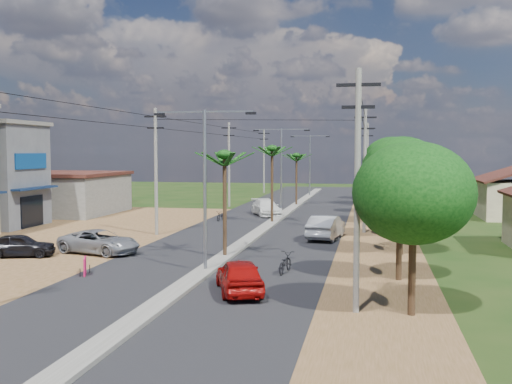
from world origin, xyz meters
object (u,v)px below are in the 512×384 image
at_px(car_parked_dark, 20,246).
at_px(moto_rider_east, 285,264).
at_px(car_red_near, 240,277).
at_px(car_parked_silver, 99,242).
at_px(car_silver_mid, 326,228).
at_px(car_white_far, 266,208).
at_px(roadside_sign, 85,267).

bearing_deg(car_parked_dark, moto_rider_east, -113.09).
xyz_separation_m(car_red_near, car_parked_silver, (-10.11, 7.86, -0.05)).
distance_m(car_silver_mid, moto_rider_east, 11.76).
height_order(car_red_near, car_white_far, car_red_near).
relative_size(car_parked_dark, roadside_sign, 3.79).
relative_size(moto_rider_east, roadside_sign, 1.88).
distance_m(car_red_near, car_white_far, 29.97).
bearing_deg(moto_rider_east, car_red_near, 81.63).
distance_m(car_silver_mid, car_parked_silver, 14.98).
height_order(car_silver_mid, car_parked_silver, car_silver_mid).
xyz_separation_m(car_white_far, roadside_sign, (-4.00, -27.56, -0.29)).
bearing_deg(car_parked_silver, moto_rider_east, -91.55).
xyz_separation_m(car_silver_mid, roadside_sign, (-10.50, -14.00, -0.37)).
relative_size(car_parked_silver, roadside_sign, 4.86).
xyz_separation_m(moto_rider_east, roadside_sign, (-9.39, -2.29, -0.06)).
height_order(car_white_far, roadside_sign, car_white_far).
bearing_deg(car_red_near, car_silver_mid, -118.22).
bearing_deg(car_silver_mid, car_red_near, 89.79).
relative_size(car_white_far, car_parked_silver, 1.01).
relative_size(car_white_far, roadside_sign, 4.93).
height_order(car_white_far, moto_rider_east, car_white_far).
bearing_deg(roadside_sign, car_white_far, 58.31).
height_order(car_silver_mid, car_white_far, car_silver_mid).
height_order(car_parked_dark, moto_rider_east, car_parked_dark).
xyz_separation_m(car_silver_mid, car_white_far, (-6.50, 13.56, -0.08)).
bearing_deg(car_parked_silver, roadside_sign, -145.52).
bearing_deg(car_red_near, car_white_far, -101.91).
relative_size(car_red_near, car_parked_silver, 0.87).
bearing_deg(moto_rider_east, car_parked_silver, -8.98).
height_order(car_red_near, car_parked_dark, car_red_near).
height_order(car_parked_dark, roadside_sign, car_parked_dark).
bearing_deg(car_parked_dark, car_parked_silver, -81.60).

